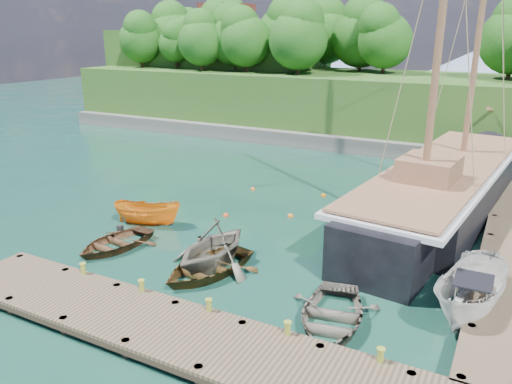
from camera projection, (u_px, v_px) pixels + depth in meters
ground at (234, 258)px, 22.74m from camera, size 160.00×160.00×0.00m
dock_near at (186, 335)px, 16.25m from camera, size 20.00×3.20×1.10m
bollard_0 at (85, 287)px, 20.23m from camera, size 0.26×0.26×0.45m
bollard_1 at (143, 305)px, 18.90m from camera, size 0.26×0.26×0.45m
bollard_2 at (210, 325)px, 17.56m from camera, size 0.26×0.26×0.45m
bollard_3 at (287, 350)px, 16.22m from camera, size 0.26×0.26×0.45m
bollard_4 at (379, 378)px, 14.89m from camera, size 0.26×0.26×0.45m
rowboat_0 at (115, 248)px, 23.83m from camera, size 3.40×4.37×0.83m
rowboat_1 at (213, 267)px, 21.90m from camera, size 4.07×4.64×2.32m
rowboat_2 at (207, 274)px, 21.32m from camera, size 4.19×5.16×0.94m
rowboat_3 at (330, 325)px, 17.60m from camera, size 4.13×5.16×0.95m
motorboat_orange at (148, 224)px, 26.79m from camera, size 4.01×2.38×1.46m
cabin_boat_white at (469, 315)px, 18.19m from camera, size 2.82×5.48×2.02m
schooner at (443, 192)px, 28.22m from camera, size 7.59×28.77×21.31m
mooring_buoy_0 at (175, 206)px, 29.62m from camera, size 0.35×0.35×0.35m
mooring_buoy_1 at (226, 216)px, 27.96m from camera, size 0.32×0.32×0.32m
mooring_buoy_2 at (290, 217)px, 27.85m from camera, size 0.35×0.35×0.35m
mooring_buoy_3 at (340, 218)px, 27.71m from camera, size 0.34×0.34×0.34m
mooring_buoy_4 at (253, 190)px, 32.60m from camera, size 0.32×0.32×0.32m
mooring_buoy_5 at (323, 196)px, 31.33m from camera, size 0.32×0.32×0.32m
headland at (277, 74)px, 53.15m from camera, size 51.00×19.31×12.90m
distant_ridge at (482, 68)px, 78.34m from camera, size 117.00×40.00×10.00m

